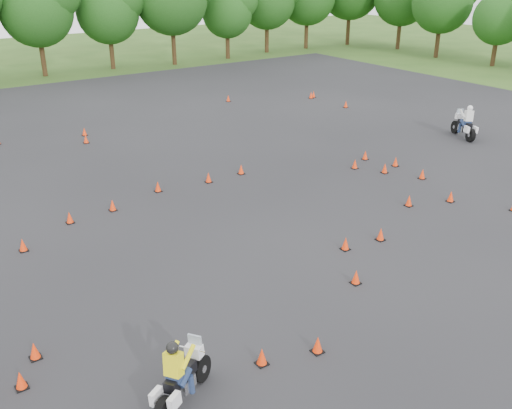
{
  "coord_description": "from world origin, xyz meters",
  "views": [
    {
      "loc": [
        -10.97,
        -11.75,
        9.48
      ],
      "look_at": [
        0.0,
        4.0,
        1.2
      ],
      "focal_mm": 40.0,
      "sensor_mm": 36.0,
      "label": 1
    }
  ],
  "objects": [
    {
      "name": "rider_white",
      "position": [
        16.97,
        7.54,
        0.96
      ],
      "size": [
        1.74,
        2.56,
        1.91
      ],
      "primitive_type": null,
      "rotation": [
        0.0,
        0.0,
        1.13
      ],
      "color": "silver",
      "rests_on": "ground"
    },
    {
      "name": "ground",
      "position": [
        0.0,
        0.0,
        0.0
      ],
      "size": [
        140.0,
        140.0,
        0.0
      ],
      "primitive_type": "plane",
      "color": "#2D5119",
      "rests_on": "ground"
    },
    {
      "name": "asphalt_pad",
      "position": [
        0.0,
        6.0,
        0.01
      ],
      "size": [
        62.0,
        62.0,
        0.0
      ],
      "primitive_type": "plane",
      "color": "black",
      "rests_on": "ground"
    },
    {
      "name": "treeline",
      "position": [
        3.45,
        35.28,
        4.73
      ],
      "size": [
        87.12,
        32.44,
        11.1
      ],
      "color": "#1B4614",
      "rests_on": "ground"
    },
    {
      "name": "rider_yellow",
      "position": [
        -6.39,
        -2.28,
        0.87
      ],
      "size": [
        2.29,
        1.73,
        1.74
      ],
      "primitive_type": null,
      "rotation": [
        0.0,
        0.0,
        0.53
      ],
      "color": "yellow",
      "rests_on": "ground"
    },
    {
      "name": "traffic_cones",
      "position": [
        0.16,
        5.73,
        0.23
      ],
      "size": [
        36.01,
        33.24,
        0.45
      ],
      "color": "#FF370A",
      "rests_on": "asphalt_pad"
    }
  ]
}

